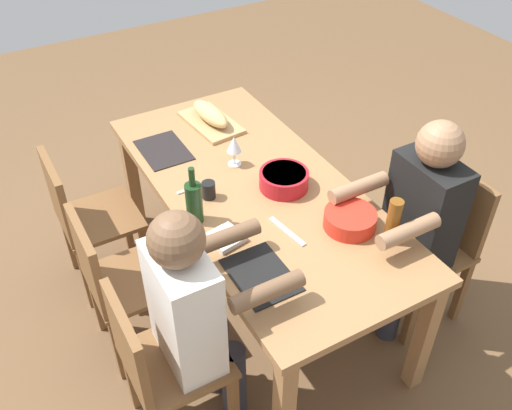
{
  "coord_description": "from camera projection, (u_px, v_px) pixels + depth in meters",
  "views": [
    {
      "loc": [
        -1.91,
        1.07,
        2.43
      ],
      "look_at": [
        0.0,
        0.0,
        0.63
      ],
      "focal_mm": 39.73,
      "sensor_mm": 36.0,
      "label": 1
    }
  ],
  "objects": [
    {
      "name": "ground_plane",
      "position": [
        256.0,
        290.0,
        3.24
      ],
      "size": [
        8.0,
        8.0,
        0.0
      ],
      "primitive_type": "plane",
      "color": "brown"
    },
    {
      "name": "dining_table",
      "position": [
        256.0,
        201.0,
        2.82
      ],
      "size": [
        1.9,
        0.86,
        0.74
      ],
      "color": "#9E7044",
      "rests_on": "ground_plane"
    },
    {
      "name": "chair_far_left",
      "position": [
        157.0,
        362.0,
        2.29
      ],
      "size": [
        0.4,
        0.4,
        0.85
      ],
      "color": "brown",
      "rests_on": "ground_plane"
    },
    {
      "name": "diner_far_left",
      "position": [
        195.0,
        310.0,
        2.23
      ],
      "size": [
        0.41,
        0.53,
        1.2
      ],
      "color": "#2D2D38",
      "rests_on": "ground_plane"
    },
    {
      "name": "chair_near_left",
      "position": [
        436.0,
        238.0,
        2.86
      ],
      "size": [
        0.4,
        0.4,
        0.85
      ],
      "color": "brown",
      "rests_on": "ground_plane"
    },
    {
      "name": "diner_near_left",
      "position": [
        416.0,
        217.0,
        2.66
      ],
      "size": [
        0.41,
        0.53,
        1.2
      ],
      "color": "#2D2D38",
      "rests_on": "ground_plane"
    },
    {
      "name": "chair_far_right",
      "position": [
        84.0,
        216.0,
        2.99
      ],
      "size": [
        0.4,
        0.4,
        0.85
      ],
      "color": "brown",
      "rests_on": "ground_plane"
    },
    {
      "name": "chair_far_center",
      "position": [
        116.0,
        279.0,
        2.64
      ],
      "size": [
        0.4,
        0.4,
        0.85
      ],
      "color": "brown",
      "rests_on": "ground_plane"
    },
    {
      "name": "serving_bowl_pasta",
      "position": [
        350.0,
        219.0,
        2.52
      ],
      "size": [
        0.24,
        0.24,
        0.08
      ],
      "color": "red",
      "rests_on": "dining_table"
    },
    {
      "name": "serving_bowl_greens",
      "position": [
        284.0,
        179.0,
        2.74
      ],
      "size": [
        0.24,
        0.24,
        0.09
      ],
      "color": "#B21923",
      "rests_on": "dining_table"
    },
    {
      "name": "cutting_board",
      "position": [
        211.0,
        122.0,
        3.22
      ],
      "size": [
        0.42,
        0.26,
        0.02
      ],
      "primitive_type": "cube",
      "rotation": [
        0.0,
        0.0,
        0.1
      ],
      "color": "tan",
      "rests_on": "dining_table"
    },
    {
      "name": "bread_loaf",
      "position": [
        210.0,
        114.0,
        3.18
      ],
      "size": [
        0.33,
        0.14,
        0.09
      ],
      "primitive_type": "ellipsoid",
      "rotation": [
        0.0,
        0.0,
        0.1
      ],
      "color": "tan",
      "rests_on": "cutting_board"
    },
    {
      "name": "wine_bottle",
      "position": [
        194.0,
        202.0,
        2.51
      ],
      "size": [
        0.08,
        0.08,
        0.29
      ],
      "color": "#193819",
      "rests_on": "dining_table"
    },
    {
      "name": "beer_bottle",
      "position": [
        393.0,
        221.0,
        2.4
      ],
      "size": [
        0.06,
        0.06,
        0.22
      ],
      "primitive_type": "cylinder",
      "color": "brown",
      "rests_on": "dining_table"
    },
    {
      "name": "wine_glass",
      "position": [
        235.0,
        145.0,
        2.84
      ],
      "size": [
        0.08,
        0.08,
        0.17
      ],
      "color": "silver",
      "rests_on": "dining_table"
    },
    {
      "name": "placemat_far_left",
      "position": [
        261.0,
        275.0,
        2.31
      ],
      "size": [
        0.32,
        0.23,
        0.01
      ],
      "primitive_type": "cube",
      "color": "black",
      "rests_on": "dining_table"
    },
    {
      "name": "placemat_far_right",
      "position": [
        164.0,
        150.0,
        3.01
      ],
      "size": [
        0.32,
        0.23,
        0.01
      ],
      "primitive_type": "cube",
      "color": "black",
      "rests_on": "dining_table"
    },
    {
      "name": "cup_far_center",
      "position": [
        209.0,
        190.0,
        2.68
      ],
      "size": [
        0.07,
        0.07,
        0.09
      ],
      "primitive_type": "cylinder",
      "color": "black",
      "rests_on": "dining_table"
    },
    {
      "name": "fork_far_center",
      "position": [
        193.0,
        188.0,
        2.75
      ],
      "size": [
        0.02,
        0.17,
        0.01
      ],
      "primitive_type": "cube",
      "rotation": [
        0.0,
        0.0,
        -0.01
      ],
      "color": "silver",
      "rests_on": "dining_table"
    },
    {
      "name": "carving_knife",
      "position": [
        287.0,
        231.0,
        2.51
      ],
      "size": [
        0.23,
        0.06,
        0.01
      ],
      "primitive_type": "cube",
      "rotation": [
        0.0,
        0.0,
        0.15
      ],
      "color": "silver",
      "rests_on": "dining_table"
    },
    {
      "name": "napkin_stack",
      "position": [
        225.0,
        238.0,
        2.47
      ],
      "size": [
        0.16,
        0.16,
        0.02
      ],
      "primitive_type": "cube",
      "rotation": [
        0.0,
        0.0,
        0.19
      ],
      "color": "white",
      "rests_on": "dining_table"
    }
  ]
}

